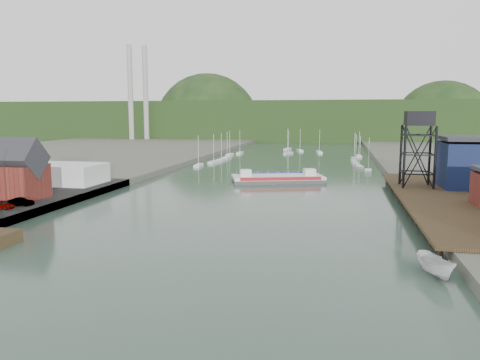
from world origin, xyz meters
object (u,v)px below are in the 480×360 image
at_px(lift_tower, 419,123).
at_px(motorboat, 436,266).
at_px(car_west_a, 3,205).
at_px(harbor_building, 10,175).
at_px(chain_ferry, 278,178).

height_order(lift_tower, motorboat, lift_tower).
distance_m(motorboat, car_west_a, 68.08).
bearing_deg(lift_tower, car_west_a, -153.01).
bearing_deg(lift_tower, motorboat, -96.24).
relative_size(motorboat, car_west_a, 1.54).
distance_m(harbor_building, motorboat, 75.52).
bearing_deg(lift_tower, chain_ferry, 154.46).
bearing_deg(motorboat, harbor_building, 141.56).
bearing_deg(chain_ferry, motorboat, -86.72).
bearing_deg(chain_ferry, car_west_a, -145.55).
height_order(lift_tower, car_west_a, lift_tower).
xyz_separation_m(lift_tower, motorboat, (-5.74, -52.52, -14.43)).
height_order(harbor_building, lift_tower, lift_tower).
height_order(lift_tower, chain_ferry, lift_tower).
height_order(harbor_building, chain_ferry, harbor_building).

